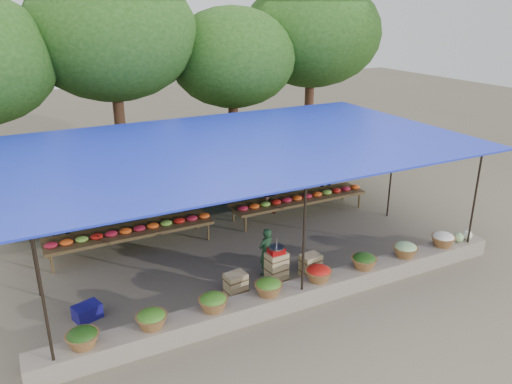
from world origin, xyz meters
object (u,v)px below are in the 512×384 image
weighing_scale (276,250)px  blue_crate_front (99,344)px  vendor_seated (266,252)px  blue_crate_back (87,312)px  crate_counter (275,272)px

weighing_scale → blue_crate_front: weighing_scale is taller
vendor_seated → blue_crate_front: (-3.98, -1.07, -0.44)m
weighing_scale → vendor_seated: bearing=89.2°
vendor_seated → blue_crate_back: (-4.00, 0.06, -0.42)m
crate_counter → blue_crate_back: size_ratio=4.67×
blue_crate_back → weighing_scale: bearing=-25.7°
crate_counter → blue_crate_back: 4.02m
crate_counter → blue_crate_front: (-3.95, -0.58, -0.17)m
vendor_seated → crate_counter: bearing=68.9°
crate_counter → blue_crate_back: crate_counter is taller
blue_crate_front → blue_crate_back: size_ratio=0.89×
blue_crate_back → vendor_seated: bearing=-18.7°
weighing_scale → blue_crate_back: bearing=172.1°
crate_counter → vendor_seated: vendor_seated is taller
blue_crate_front → blue_crate_back: (-0.02, 1.13, 0.02)m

